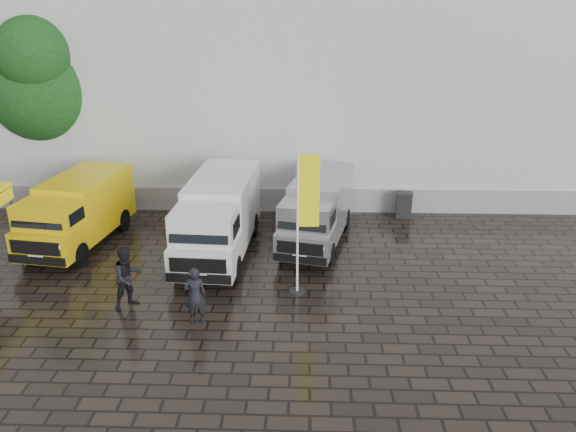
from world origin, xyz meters
name	(u,v)px	position (x,y,z in m)	size (l,w,h in m)	color
ground	(277,305)	(0.00, 0.00, 0.00)	(120.00, 120.00, 0.00)	black
exhibition_hall	(330,50)	(2.00, 16.00, 6.00)	(44.00, 16.00, 12.00)	silver
hall_plinth	(334,200)	(2.00, 7.95, 0.50)	(44.00, 0.15, 1.00)	gray
van_yellow	(77,214)	(-7.41, 4.17, 1.21)	(2.01, 5.23, 2.41)	gold
van_white	(219,219)	(-2.19, 3.51, 1.32)	(2.03, 6.08, 2.63)	silver
van_silver	(317,212)	(1.24, 4.70, 1.18)	(1.81, 5.43, 2.35)	#9EA0A2
flagpole	(304,216)	(0.75, 0.85, 2.49)	(0.88, 0.50, 4.52)	black
tree	(42,80)	(-10.32, 9.19, 5.25)	(4.56, 4.56, 8.19)	black
wheelie_bin	(404,205)	(4.85, 7.39, 0.53)	(0.64, 0.64, 1.07)	black
person_front	(195,296)	(-2.19, -0.99, 0.83)	(0.61, 0.40, 1.67)	black
person_tent	(128,277)	(-4.29, -0.17, 0.94)	(0.91, 0.71, 1.88)	black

